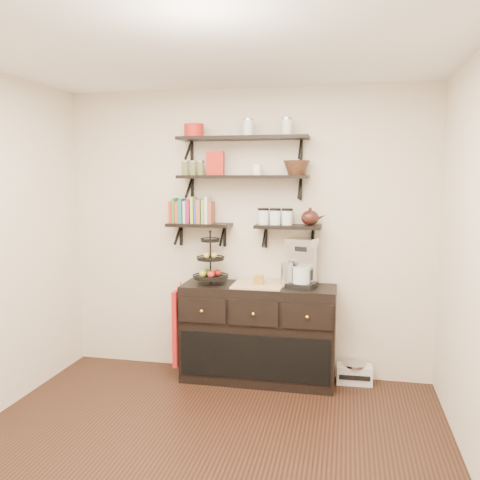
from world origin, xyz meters
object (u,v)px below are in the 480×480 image
coffee_maker (302,264)px  radio (354,373)px  sideboard (258,333)px  fruit_stand (211,266)px

coffee_maker → radio: coffee_maker is taller
sideboard → radio: 0.96m
radio → fruit_stand: bearing=-177.5°
fruit_stand → radio: bearing=4.4°
sideboard → fruit_stand: 0.76m
coffee_maker → radio: size_ratio=1.37×
coffee_maker → sideboard: bearing=-159.7°
fruit_stand → coffee_maker: 0.84m
coffee_maker → radio: (0.49, 0.08, -1.02)m
sideboard → fruit_stand: (-0.45, 0.00, 0.61)m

